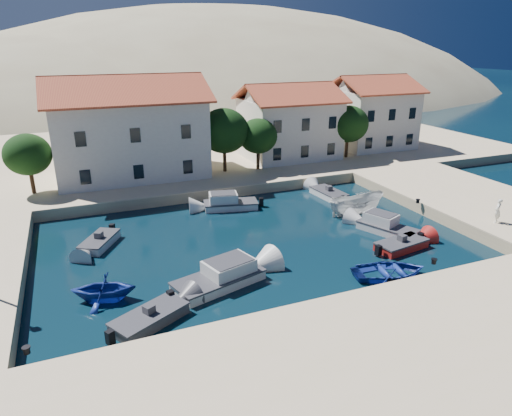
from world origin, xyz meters
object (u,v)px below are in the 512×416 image
Objects in this scene: cabin_cruiser_east at (388,227)px; boat_east at (355,214)px; rowboat_south at (389,276)px; pedestrian at (498,211)px; building_mid at (289,120)px; building_left at (128,125)px; cabin_cruiser_south at (219,278)px; building_right at (372,111)px.

boat_east is (0.06, 4.30, -0.48)m from cabin_cruiser_east.
pedestrian reaches higher than rowboat_south.
building_mid reaches higher than rowboat_south.
building_left reaches higher than cabin_cruiser_south.
building_right reaches higher than pedestrian.
rowboat_south is 0.96× the size of cabin_cruiser_east.
cabin_cruiser_east is 0.96× the size of boat_east.
building_right is (30.00, 2.00, -0.46)m from building_left.
cabin_cruiser_south is at bearing 118.37° from boat_east.
building_right is 1.95× the size of cabin_cruiser_east.
cabin_cruiser_east is (4.15, 5.64, 0.48)m from rowboat_south.
boat_east is (14.30, 7.02, -0.48)m from cabin_cruiser_south.
building_left reaches higher than building_right.
building_mid is at bearing -1.67° from rowboat_south.
cabin_cruiser_south is at bearing 85.20° from rowboat_south.
cabin_cruiser_south is 3.25× the size of pedestrian.
cabin_cruiser_south is at bearing -138.49° from building_right.
building_left reaches higher than building_mid.
cabin_cruiser_south is at bearing -85.83° from building_left.
pedestrian reaches higher than cabin_cruiser_south.
boat_east is at bearing -23.63° from cabin_cruiser_east.
pedestrian is at bearing -67.02° from rowboat_south.
rowboat_south is at bearing 159.27° from boat_east.
cabin_cruiser_south is at bearing -124.14° from building_mid.
building_left is at bearing 15.25° from cabin_cruiser_east.
pedestrian is (7.11, -7.60, 1.91)m from boat_east.
building_left is 30.07m from building_right.
rowboat_south is at bearing 120.87° from cabin_cruiser_east.
building_left is 23.41m from boat_east.
building_left is at bearing -176.19° from building_right.
boat_east is (-14.02, -18.05, -5.47)m from building_right.
rowboat_south is (-6.23, -26.98, -5.22)m from building_mid.
pedestrian is (11.32, 2.34, 1.91)m from rowboat_south.
building_left is at bearing 47.12° from boat_east.
building_left is 26.41m from cabin_cruiser_east.
cabin_cruiser_east is (15.92, -20.35, -5.46)m from building_left.
rowboat_south is at bearing -32.79° from cabin_cruiser_south.
cabin_cruiser_south is 15.94m from boat_east.
building_right reaches higher than cabin_cruiser_east.
cabin_cruiser_east reaches higher than boat_east.
building_left is 33.30m from pedestrian.
building_right is (12.00, 1.00, 0.25)m from building_mid.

